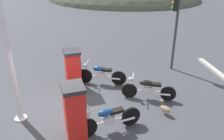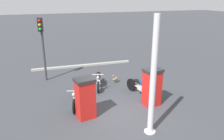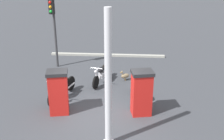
% 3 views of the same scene
% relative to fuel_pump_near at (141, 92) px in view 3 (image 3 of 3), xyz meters
% --- Properties ---
extents(ground_plane, '(120.00, 120.00, 0.00)m').
position_rel_fuel_pump_near_xyz_m(ground_plane, '(-0.15, 1.48, -0.85)').
color(ground_plane, '#383A3F').
extents(fuel_pump_near, '(0.71, 0.83, 1.67)m').
position_rel_fuel_pump_near_xyz_m(fuel_pump_near, '(0.00, 0.00, 0.00)').
color(fuel_pump_near, red).
rests_on(fuel_pump_near, ground).
extents(fuel_pump_far, '(0.72, 0.81, 1.64)m').
position_rel_fuel_pump_near_xyz_m(fuel_pump_far, '(0.00, 2.97, -0.01)').
color(fuel_pump_far, red).
rests_on(fuel_pump_far, ground).
extents(motorcycle_near_pump, '(2.03, 0.69, 0.96)m').
position_rel_fuel_pump_near_xyz_m(motorcycle_near_pump, '(0.98, -0.01, -0.39)').
color(motorcycle_near_pump, black).
rests_on(motorcycle_near_pump, ground).
extents(motorcycle_far_pump, '(2.02, 0.87, 0.96)m').
position_rel_fuel_pump_near_xyz_m(motorcycle_far_pump, '(1.14, 3.10, -0.38)').
color(motorcycle_far_pump, black).
rests_on(motorcycle_far_pump, ground).
extents(motorcycle_extra, '(1.94, 0.88, 0.93)m').
position_rel_fuel_pump_near_xyz_m(motorcycle_extra, '(2.72, 1.58, -0.40)').
color(motorcycle_extra, black).
rests_on(motorcycle_extra, ground).
extents(wandering_duck, '(0.36, 0.48, 0.50)m').
position_rel_fuel_pump_near_xyz_m(wandering_duck, '(2.99, 0.51, -0.61)').
color(wandering_duck, '#847051').
rests_on(wandering_duck, ground).
extents(roadside_traffic_light, '(0.40, 0.29, 3.53)m').
position_rel_fuel_pump_near_xyz_m(roadside_traffic_light, '(4.71, 4.10, 1.58)').
color(roadside_traffic_light, '#38383A').
rests_on(roadside_traffic_light, ground).
extents(canopy_support_pole, '(0.40, 0.40, 4.09)m').
position_rel_fuel_pump_near_xyz_m(canopy_support_pole, '(-1.80, 1.11, 1.12)').
color(canopy_support_pole, silver).
rests_on(canopy_support_pole, ground).
extents(road_edge_kerb, '(0.60, 6.78, 0.12)m').
position_rel_fuel_pump_near_xyz_m(road_edge_kerb, '(6.60, 1.48, -0.79)').
color(road_edge_kerb, '#9E9E93').
rests_on(road_edge_kerb, ground).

